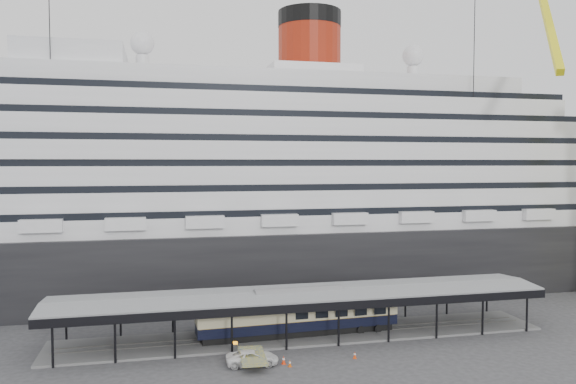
{
  "coord_description": "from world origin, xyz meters",
  "views": [
    {
      "loc": [
        -15.85,
        -55.91,
        19.77
      ],
      "look_at": [
        -1.08,
        8.0,
        16.33
      ],
      "focal_mm": 35.0,
      "sensor_mm": 36.0,
      "label": 1
    }
  ],
  "objects": [
    {
      "name": "ground",
      "position": [
        0.0,
        0.0,
        0.0
      ],
      "size": [
        200.0,
        200.0,
        0.0
      ],
      "primitive_type": "plane",
      "color": "#363639",
      "rests_on": "ground"
    },
    {
      "name": "platform_canopy",
      "position": [
        0.0,
        5.0,
        2.36
      ],
      "size": [
        56.0,
        9.18,
        5.3
      ],
      "color": "slate",
      "rests_on": "ground"
    },
    {
      "name": "traffic_cone_left",
      "position": [
        -3.66,
        -3.96,
        0.34
      ],
      "size": [
        0.43,
        0.43,
        0.69
      ],
      "rotation": [
        0.0,
        0.0,
        0.28
      ],
      "color": "#D7540B",
      "rests_on": "ground"
    },
    {
      "name": "cruise_ship",
      "position": [
        0.05,
        32.0,
        18.35
      ],
      "size": [
        130.0,
        30.0,
        43.9
      ],
      "color": "black",
      "rests_on": "ground"
    },
    {
      "name": "port_truck",
      "position": [
        -7.13,
        -2.7,
        0.71
      ],
      "size": [
        5.26,
        2.66,
        1.43
      ],
      "primitive_type": "imported",
      "rotation": [
        0.0,
        0.0,
        1.51
      ],
      "color": "white",
      "rests_on": "ground"
    },
    {
      "name": "traffic_cone_right",
      "position": [
        3.27,
        -3.17,
        0.35
      ],
      "size": [
        0.48,
        0.48,
        0.7
      ],
      "rotation": [
        0.0,
        0.0,
        -0.42
      ],
      "color": "#E0400C",
      "rests_on": "ground"
    },
    {
      "name": "pullman_carriage",
      "position": [
        -0.53,
        5.0,
        2.75
      ],
      "size": [
        23.23,
        3.96,
        22.7
      ],
      "rotation": [
        0.0,
        0.0,
        0.04
      ],
      "color": "black",
      "rests_on": "ground"
    },
    {
      "name": "traffic_cone_mid",
      "position": [
        -4.09,
        -3.1,
        0.4
      ],
      "size": [
        0.46,
        0.46,
        0.82
      ],
      "rotation": [
        0.0,
        0.0,
        0.1
      ],
      "color": "#F6390D",
      "rests_on": "ground"
    }
  ]
}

